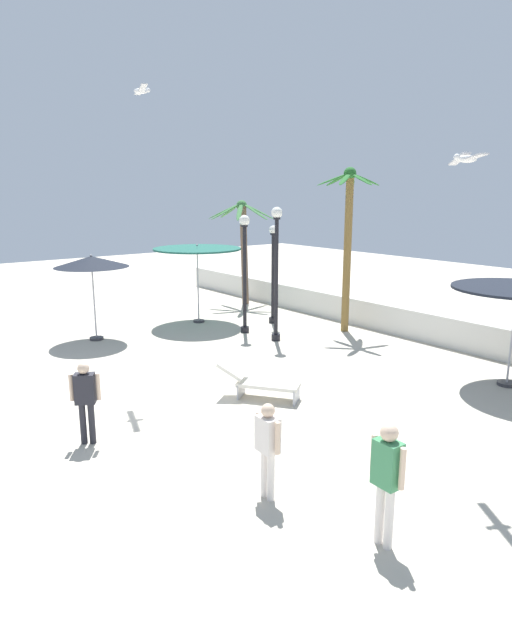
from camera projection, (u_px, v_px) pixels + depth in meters
name	position (u px, v px, depth m)	size (l,w,h in m)	color
ground_plane	(141.00, 400.00, 12.41)	(56.00, 56.00, 0.00)	beige
boundary_wall	(404.00, 322.00, 17.89)	(25.20, 0.30, 0.93)	silver
patio_umbrella_1	(197.00, 251.00, 19.31)	(3.08, 3.08, 2.82)	#333338
patio_umbrella_2	(91.00, 262.00, 16.97)	(2.29, 2.29, 2.73)	#333338
palm_tree_0	(348.00, 231.00, 17.88)	(2.12, 2.00, 5.38)	brown
palm_tree_2	(243.00, 236.00, 22.67)	(2.81, 2.82, 4.28)	brown
lamp_post_0	(273.00, 271.00, 19.36)	(0.30, 0.30, 3.47)	black
lamp_post_2	(276.00, 263.00, 16.90)	(0.34, 0.34, 4.16)	black
lamp_post_3	(245.00, 264.00, 17.91)	(0.35, 0.35, 3.88)	black
lounge_chair_0	(259.00, 381.00, 12.45)	(1.83, 1.54, 0.83)	#B7B7BC
guest_0	(85.00, 395.00, 10.08)	(0.40, 0.49, 1.58)	#26262D
guest_1	(268.00, 442.00, 8.25)	(0.56, 0.25, 1.54)	silver
guest_2	(387.00, 473.00, 7.08)	(0.56, 0.25, 1.74)	silver
seagull_0	(466.00, 158.00, 8.68)	(1.07, 0.80, 0.18)	white
seagull_1	(142.00, 91.00, 12.63)	(1.12, 0.47, 0.14)	white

